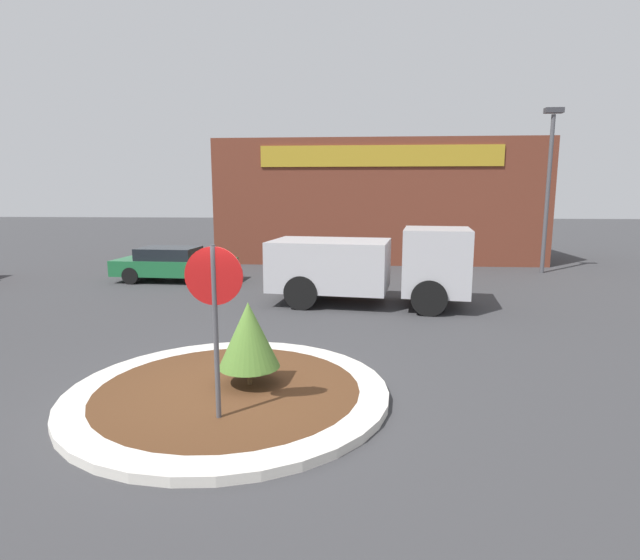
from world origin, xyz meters
The scene contains 8 objects.
ground_plane centered at (0.00, 0.00, 0.00)m, with size 120.00×120.00×0.00m, color #38383A.
traffic_island centered at (0.00, 0.00, 0.07)m, with size 5.05×5.05×0.14m.
stop_sign centered at (0.13, -1.04, 1.76)m, with size 0.78×0.07×2.51m.
island_shrub centered at (0.30, 0.19, 0.96)m, with size 0.98×0.98×1.35m.
utility_truck centered at (2.41, 6.90, 1.18)m, with size 5.84×3.01×2.23m.
storefront_building centered at (2.99, 17.88, 2.80)m, with size 14.92×6.07×5.60m.
parked_sedan_green centered at (-4.68, 10.33, 0.64)m, with size 4.37×1.95×1.24m.
light_pole centered at (9.55, 13.33, 3.78)m, with size 0.70×0.30×6.45m.
Camera 1 is at (1.99, -7.36, 3.16)m, focal length 28.00 mm.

